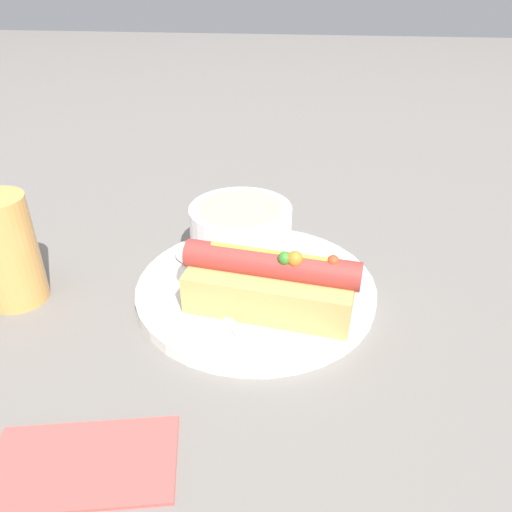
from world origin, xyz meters
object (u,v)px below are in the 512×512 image
at_px(soup_bowl, 241,227).
at_px(hot_dog, 271,283).
at_px(spoon, 195,268).
at_px(drinking_glass, 7,251).

bearing_deg(soup_bowl, hot_dog, -66.94).
height_order(hot_dog, spoon, hot_dog).
relative_size(hot_dog, drinking_glass, 1.48).
height_order(hot_dog, soup_bowl, hot_dog).
relative_size(hot_dog, soup_bowl, 1.47).
bearing_deg(drinking_glass, spoon, 16.15).
bearing_deg(hot_dog, spoon, 158.31).
distance_m(hot_dog, soup_bowl, 0.11).
relative_size(spoon, drinking_glass, 1.32).
relative_size(soup_bowl, drinking_glass, 1.00).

